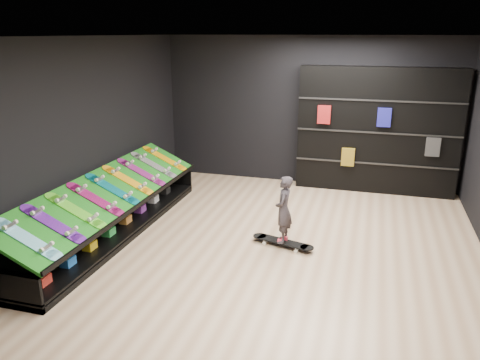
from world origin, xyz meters
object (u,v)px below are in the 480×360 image
(back_shelving, at_px, (377,131))
(child, at_px, (283,222))
(display_rack, at_px, (112,218))
(floor_skateboard, at_px, (283,244))

(back_shelving, relative_size, child, 5.05)
(back_shelving, bearing_deg, display_rack, -139.79)
(floor_skateboard, relative_size, child, 1.62)
(display_rack, xyz_separation_m, child, (2.69, 0.25, 0.14))
(back_shelving, distance_m, child, 3.41)
(display_rack, distance_m, floor_skateboard, 2.71)
(floor_skateboard, distance_m, child, 0.35)
(back_shelving, xyz_separation_m, floor_skateboard, (-1.23, -3.07, -1.18))
(floor_skateboard, bearing_deg, display_rack, -159.49)
(back_shelving, bearing_deg, child, -111.90)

